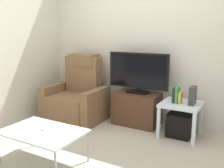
{
  "coord_description": "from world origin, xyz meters",
  "views": [
    {
      "loc": [
        1.49,
        -2.71,
        1.48
      ],
      "look_at": [
        -0.32,
        0.5,
        0.7
      ],
      "focal_mm": 40.78,
      "sensor_mm": 36.0,
      "label": 1
    }
  ],
  "objects_px": {
    "subwoofer_box": "(180,125)",
    "book_middle": "(177,95)",
    "side_table": "(181,108)",
    "book_rightmost": "(180,97)",
    "tv_stand": "(137,109)",
    "book_leftmost": "(174,95)",
    "recliner_armchair": "(77,97)",
    "television": "(138,72)",
    "game_console": "(193,96)",
    "coffee_table": "(43,133)",
    "cell_phone": "(48,128)"
  },
  "relations": [
    {
      "from": "tv_stand",
      "to": "book_leftmost",
      "type": "xyz_separation_m",
      "value": [
        0.63,
        -0.14,
        0.33
      ]
    },
    {
      "from": "book_middle",
      "to": "game_console",
      "type": "height_order",
      "value": "game_console"
    },
    {
      "from": "book_leftmost",
      "to": "coffee_table",
      "type": "relative_size",
      "value": 0.23
    },
    {
      "from": "subwoofer_box",
      "to": "book_leftmost",
      "type": "distance_m",
      "value": 0.44
    },
    {
      "from": "tv_stand",
      "to": "coffee_table",
      "type": "relative_size",
      "value": 0.79
    },
    {
      "from": "television",
      "to": "game_console",
      "type": "distance_m",
      "value": 0.91
    },
    {
      "from": "subwoofer_box",
      "to": "game_console",
      "type": "xyz_separation_m",
      "value": [
        0.15,
        0.01,
        0.44
      ]
    },
    {
      "from": "side_table",
      "to": "book_rightmost",
      "type": "xyz_separation_m",
      "value": [
        -0.01,
        -0.02,
        0.16
      ]
    },
    {
      "from": "television",
      "to": "book_rightmost",
      "type": "distance_m",
      "value": 0.78
    },
    {
      "from": "book_rightmost",
      "to": "coffee_table",
      "type": "relative_size",
      "value": 0.18
    },
    {
      "from": "recliner_armchair",
      "to": "side_table",
      "type": "height_order",
      "value": "recliner_armchair"
    },
    {
      "from": "book_leftmost",
      "to": "television",
      "type": "bearing_deg",
      "value": 166.15
    },
    {
      "from": "book_rightmost",
      "to": "book_leftmost",
      "type": "bearing_deg",
      "value": 180.0
    },
    {
      "from": "television",
      "to": "coffee_table",
      "type": "relative_size",
      "value": 1.08
    },
    {
      "from": "book_leftmost",
      "to": "coffee_table",
      "type": "xyz_separation_m",
      "value": [
        -1.04,
        -1.5,
        -0.23
      ]
    },
    {
      "from": "television",
      "to": "recliner_armchair",
      "type": "xyz_separation_m",
      "value": [
        -1.01,
        -0.25,
        -0.47
      ]
    },
    {
      "from": "tv_stand",
      "to": "subwoofer_box",
      "type": "bearing_deg",
      "value": -9.02
    },
    {
      "from": "tv_stand",
      "to": "game_console",
      "type": "distance_m",
      "value": 0.95
    },
    {
      "from": "television",
      "to": "book_rightmost",
      "type": "height_order",
      "value": "television"
    },
    {
      "from": "television",
      "to": "book_middle",
      "type": "distance_m",
      "value": 0.73
    },
    {
      "from": "tv_stand",
      "to": "recliner_armchair",
      "type": "height_order",
      "value": "recliner_armchair"
    },
    {
      "from": "tv_stand",
      "to": "subwoofer_box",
      "type": "xyz_separation_m",
      "value": [
        0.73,
        -0.12,
        -0.09
      ]
    },
    {
      "from": "book_middle",
      "to": "book_rightmost",
      "type": "xyz_separation_m",
      "value": [
        0.04,
        0.0,
        -0.03
      ]
    },
    {
      "from": "book_leftmost",
      "to": "book_rightmost",
      "type": "relative_size",
      "value": 1.28
    },
    {
      "from": "tv_stand",
      "to": "game_console",
      "type": "height_order",
      "value": "game_console"
    },
    {
      "from": "subwoofer_box",
      "to": "book_middle",
      "type": "xyz_separation_m",
      "value": [
        -0.06,
        -0.02,
        0.44
      ]
    },
    {
      "from": "book_middle",
      "to": "book_rightmost",
      "type": "bearing_deg",
      "value": 0.0
    },
    {
      "from": "coffee_table",
      "to": "book_leftmost",
      "type": "bearing_deg",
      "value": 55.19
    },
    {
      "from": "side_table",
      "to": "game_console",
      "type": "relative_size",
      "value": 2.19
    },
    {
      "from": "side_table",
      "to": "book_middle",
      "type": "xyz_separation_m",
      "value": [
        -0.06,
        -0.02,
        0.19
      ]
    },
    {
      "from": "television",
      "to": "cell_phone",
      "type": "height_order",
      "value": "television"
    },
    {
      "from": "tv_stand",
      "to": "coffee_table",
      "type": "bearing_deg",
      "value": -104.28
    },
    {
      "from": "recliner_armchair",
      "to": "subwoofer_box",
      "type": "height_order",
      "value": "recliner_armchair"
    },
    {
      "from": "tv_stand",
      "to": "cell_phone",
      "type": "distance_m",
      "value": 1.62
    },
    {
      "from": "game_console",
      "to": "book_middle",
      "type": "bearing_deg",
      "value": -171.5
    },
    {
      "from": "subwoofer_box",
      "to": "book_middle",
      "type": "bearing_deg",
      "value": -160.29
    },
    {
      "from": "tv_stand",
      "to": "recliner_armchair",
      "type": "relative_size",
      "value": 0.65
    },
    {
      "from": "television",
      "to": "cell_phone",
      "type": "xyz_separation_m",
      "value": [
        -0.41,
        -1.58,
        -0.46
      ]
    },
    {
      "from": "television",
      "to": "book_rightmost",
      "type": "xyz_separation_m",
      "value": [
        0.71,
        -0.15,
        -0.28
      ]
    },
    {
      "from": "side_table",
      "to": "book_rightmost",
      "type": "height_order",
      "value": "book_rightmost"
    },
    {
      "from": "recliner_armchair",
      "to": "subwoofer_box",
      "type": "relative_size",
      "value": 3.25
    },
    {
      "from": "cell_phone",
      "to": "book_rightmost",
      "type": "bearing_deg",
      "value": 65.16
    },
    {
      "from": "game_console",
      "to": "coffee_table",
      "type": "height_order",
      "value": "game_console"
    },
    {
      "from": "coffee_table",
      "to": "cell_phone",
      "type": "bearing_deg",
      "value": 84.64
    },
    {
      "from": "tv_stand",
      "to": "book_leftmost",
      "type": "relative_size",
      "value": 3.39
    },
    {
      "from": "tv_stand",
      "to": "cell_phone",
      "type": "height_order",
      "value": "tv_stand"
    },
    {
      "from": "tv_stand",
      "to": "television",
      "type": "relative_size",
      "value": 0.73
    },
    {
      "from": "recliner_armchair",
      "to": "side_table",
      "type": "distance_m",
      "value": 1.74
    },
    {
      "from": "recliner_armchair",
      "to": "book_leftmost",
      "type": "bearing_deg",
      "value": -4.73
    },
    {
      "from": "television",
      "to": "side_table",
      "type": "xyz_separation_m",
      "value": [
        0.73,
        -0.13,
        -0.44
      ]
    }
  ]
}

